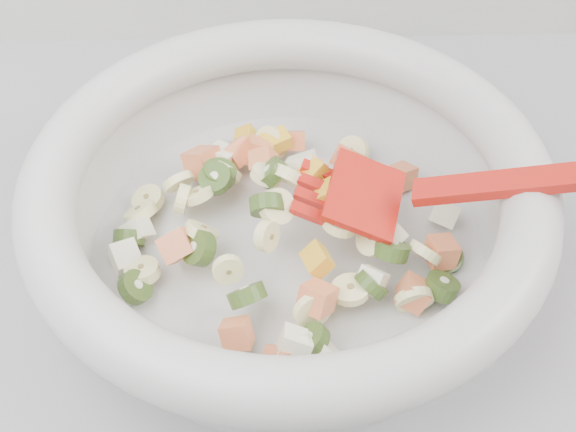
{
  "coord_description": "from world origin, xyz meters",
  "views": [
    {
      "loc": [
        0.08,
        1.02,
        1.39
      ],
      "look_at": [
        0.09,
        1.43,
        0.95
      ],
      "focal_mm": 50.0,
      "sensor_mm": 36.0,
      "label": 1
    }
  ],
  "objects": [
    {
      "name": "mixing_bowl",
      "position": [
        0.09,
        1.43,
        0.96
      ],
      "size": [
        0.49,
        0.39,
        0.15
      ],
      "color": "beige",
      "rests_on": "counter"
    }
  ]
}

